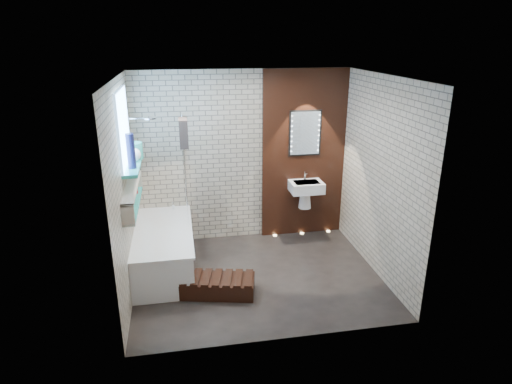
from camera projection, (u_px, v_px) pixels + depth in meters
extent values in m
plane|color=black|center=(258.00, 276.00, 5.87)|extent=(3.20, 3.20, 0.00)
cube|color=tan|center=(242.00, 157.00, 6.64)|extent=(3.20, 0.04, 2.60)
cube|color=tan|center=(283.00, 227.00, 4.23)|extent=(3.20, 0.04, 2.60)
cube|color=tan|center=(125.00, 192.00, 5.17)|extent=(0.04, 2.60, 2.60)
cube|color=tan|center=(379.00, 178.00, 5.70)|extent=(0.04, 2.60, 2.60)
plane|color=white|center=(258.00, 77.00, 5.00)|extent=(3.20, 3.20, 0.00)
cube|color=black|center=(304.00, 155.00, 6.77)|extent=(1.30, 0.06, 2.60)
cube|color=#7FADE0|center=(123.00, 128.00, 5.26)|extent=(0.03, 1.00, 0.90)
cube|color=teal|center=(133.00, 165.00, 5.43)|extent=(0.18, 1.00, 0.04)
cube|color=teal|center=(134.00, 204.00, 5.39)|extent=(0.14, 1.30, 0.03)
cube|color=#B2A899|center=(132.00, 187.00, 5.31)|extent=(0.14, 1.30, 0.03)
cube|color=#B2A899|center=(128.00, 216.00, 4.76)|extent=(0.14, 0.03, 0.26)
cube|color=#B2A899|center=(137.00, 180.00, 5.94)|extent=(0.14, 0.03, 0.26)
cube|color=white|center=(164.00, 250.00, 5.99)|extent=(0.75, 1.70, 0.55)
cube|color=white|center=(162.00, 231.00, 5.89)|extent=(0.79, 1.74, 0.03)
cylinder|color=silver|center=(173.00, 205.00, 6.57)|extent=(0.04, 0.04, 0.12)
cube|color=white|center=(185.00, 169.00, 6.12)|extent=(0.01, 0.78, 1.40)
cube|color=black|center=(183.00, 133.00, 5.68)|extent=(0.11, 0.28, 0.37)
cylinder|color=silver|center=(150.00, 118.00, 5.86)|extent=(0.18, 0.18, 0.02)
cube|color=white|center=(306.00, 187.00, 6.73)|extent=(0.50, 0.36, 0.16)
cone|color=white|center=(305.00, 199.00, 6.85)|extent=(0.20, 0.20, 0.28)
cylinder|color=silver|center=(305.00, 176.00, 6.77)|extent=(0.03, 0.03, 0.14)
cube|color=black|center=(305.00, 133.00, 6.62)|extent=(0.50, 0.02, 0.70)
cube|color=silver|center=(305.00, 133.00, 6.61)|extent=(0.45, 0.01, 0.65)
cube|color=black|center=(218.00, 286.00, 5.47)|extent=(0.98, 0.60, 0.20)
cylinder|color=#A65419|center=(131.00, 208.00, 5.12)|extent=(0.05, 0.05, 0.10)
cylinder|color=maroon|center=(130.00, 211.00, 4.96)|extent=(0.06, 0.06, 0.15)
cylinder|color=maroon|center=(135.00, 187.00, 5.70)|extent=(0.06, 0.06, 0.16)
cylinder|color=#16183C|center=(131.00, 151.00, 5.17)|extent=(0.10, 0.10, 0.42)
cylinder|color=teal|center=(134.00, 151.00, 5.59)|extent=(0.21, 0.21, 0.21)
sphere|color=white|center=(134.00, 155.00, 5.49)|extent=(0.17, 0.17, 0.17)
cylinder|color=#FFD899|center=(275.00, 235.00, 7.07)|extent=(0.06, 0.06, 0.01)
cylinder|color=#FFD899|center=(302.00, 233.00, 7.14)|extent=(0.06, 0.06, 0.01)
cylinder|color=#FFD899|center=(328.00, 231.00, 7.22)|extent=(0.06, 0.06, 0.01)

